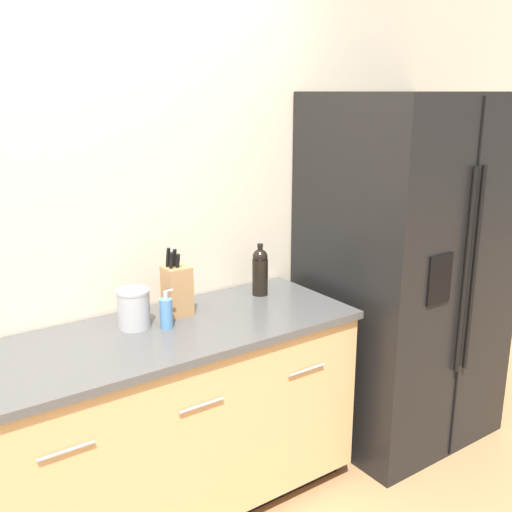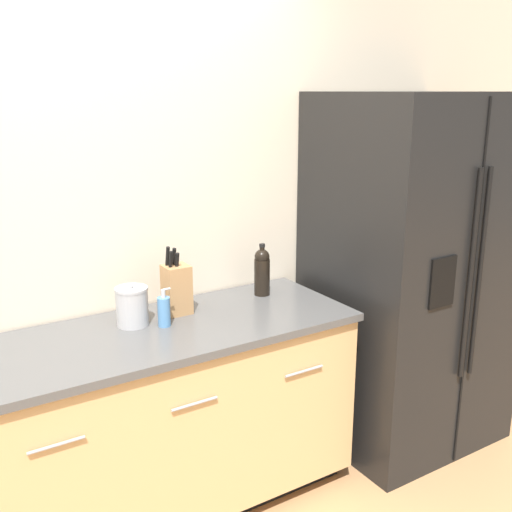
{
  "view_description": "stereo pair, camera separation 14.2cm",
  "coord_description": "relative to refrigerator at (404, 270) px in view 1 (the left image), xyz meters",
  "views": [
    {
      "loc": [
        -0.73,
        -1.21,
        1.89
      ],
      "look_at": [
        0.79,
        0.96,
        1.15
      ],
      "focal_mm": 42.0,
      "sensor_mm": 36.0,
      "label": 1
    },
    {
      "loc": [
        -0.61,
        -1.29,
        1.89
      ],
      "look_at": [
        0.79,
        0.96,
        1.15
      ],
      "focal_mm": 42.0,
      "sensor_mm": 36.0,
      "label": 2
    }
  ],
  "objects": [
    {
      "name": "knife_block",
      "position": [
        -1.27,
        0.21,
        0.08
      ],
      "size": [
        0.11,
        0.11,
        0.32
      ],
      "color": "#A87A4C",
      "rests_on": "counter_unit"
    },
    {
      "name": "wall_back",
      "position": [
        -1.72,
        0.43,
        0.36
      ],
      "size": [
        10.0,
        0.05,
        2.6
      ],
      "color": "beige",
      "rests_on": "ground_plane"
    },
    {
      "name": "counter_unit",
      "position": [
        -1.68,
        0.09,
        -0.48
      ],
      "size": [
        2.27,
        0.64,
        0.9
      ],
      "color": "black",
      "rests_on": "ground_plane"
    },
    {
      "name": "refrigerator",
      "position": [
        0.0,
        0.0,
        0.0
      ],
      "size": [
        0.94,
        0.82,
        1.88
      ],
      "color": "black",
      "rests_on": "ground_plane"
    },
    {
      "name": "wine_bottle",
      "position": [
        -0.81,
        0.22,
        0.08
      ],
      "size": [
        0.08,
        0.08,
        0.26
      ],
      "color": "black",
      "rests_on": "counter_unit"
    },
    {
      "name": "soap_dispenser",
      "position": [
        -1.39,
        0.1,
        0.03
      ],
      "size": [
        0.06,
        0.05,
        0.17
      ],
      "color": "#4C7FB2",
      "rests_on": "counter_unit"
    },
    {
      "name": "steel_canister",
      "position": [
        -1.5,
        0.18,
        0.05
      ],
      "size": [
        0.14,
        0.14,
        0.19
      ],
      "color": "#A3A3A5",
      "rests_on": "counter_unit"
    }
  ]
}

